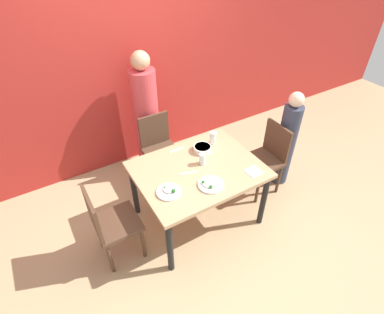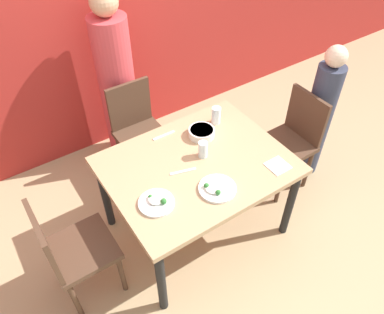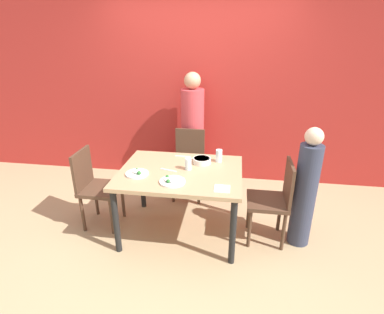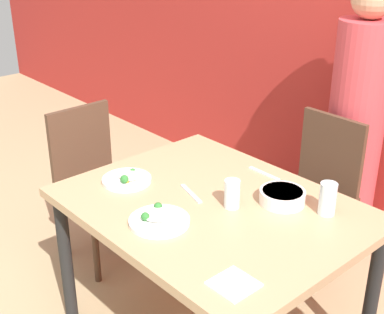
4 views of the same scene
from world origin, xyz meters
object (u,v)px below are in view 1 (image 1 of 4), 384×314
object	(u,v)px
person_adult	(146,118)
person_child	(286,142)
chair_child_spot	(267,157)
glass_water_tall	(202,159)
bowl_curry	(202,148)
plate_rice_adult	(169,191)
chair_adult_spot	(159,147)

from	to	relation	value
person_adult	person_child	world-z (taller)	person_adult
chair_child_spot	glass_water_tall	xyz separation A→B (m)	(-0.88, 0.04, 0.30)
person_child	bowl_curry	world-z (taller)	person_child
bowl_curry	person_child	bearing A→B (deg)	-12.02
person_adult	chair_child_spot	bearing A→B (deg)	-48.85
plate_rice_adult	glass_water_tall	size ratio (longest dim) A/B	1.83
chair_adult_spot	chair_child_spot	size ratio (longest dim) A/B	1.00
chair_child_spot	glass_water_tall	world-z (taller)	chair_child_spot
person_adult	plate_rice_adult	distance (m)	1.34
chair_adult_spot	chair_child_spot	xyz separation A→B (m)	(1.00, -0.82, 0.00)
chair_child_spot	glass_water_tall	distance (m)	0.93
person_adult	bowl_curry	distance (m)	0.95
person_adult	bowl_curry	size ratio (longest dim) A/B	8.11
chair_child_spot	plate_rice_adult	world-z (taller)	chair_child_spot
chair_child_spot	plate_rice_adult	xyz separation A→B (m)	(-1.36, -0.15, 0.26)
chair_child_spot	person_adult	distance (m)	1.54
bowl_curry	plate_rice_adult	distance (m)	0.70
chair_adult_spot	person_child	bearing A→B (deg)	-32.43
chair_adult_spot	glass_water_tall	bearing A→B (deg)	-81.07
plate_rice_adult	glass_water_tall	world-z (taller)	glass_water_tall
person_child	bowl_curry	distance (m)	1.08
bowl_curry	plate_rice_adult	xyz separation A→B (m)	(-0.60, -0.37, -0.02)
chair_child_spot	bowl_curry	bearing A→B (deg)	-106.28
chair_adult_spot	bowl_curry	xyz separation A→B (m)	(0.24, -0.59, 0.27)
chair_adult_spot	person_adult	xyz separation A→B (m)	(0.00, 0.33, 0.25)
person_adult	plate_rice_adult	xyz separation A→B (m)	(-0.36, -1.30, 0.01)
person_child	bowl_curry	xyz separation A→B (m)	(-1.04, 0.22, 0.17)
plate_rice_adult	bowl_curry	bearing A→B (deg)	32.03
person_adult	person_child	xyz separation A→B (m)	(1.28, -1.15, -0.14)
chair_adult_spot	person_adult	distance (m)	0.41
bowl_curry	chair_adult_spot	bearing A→B (deg)	111.95
chair_child_spot	person_child	world-z (taller)	person_child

